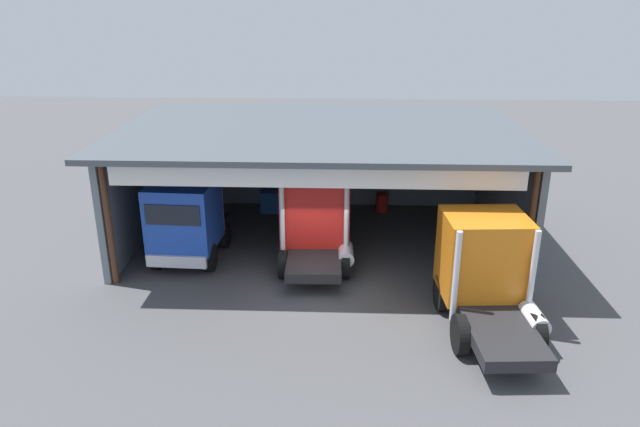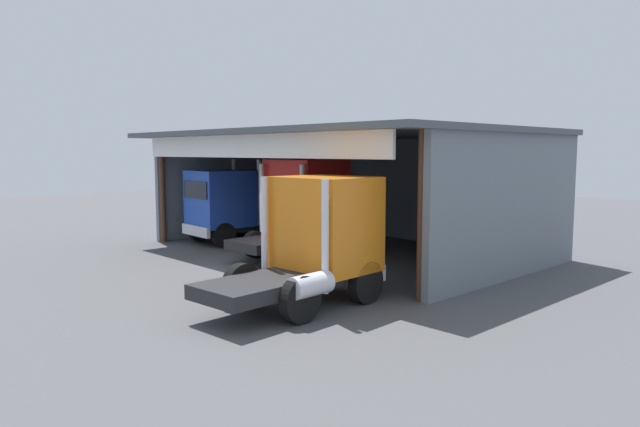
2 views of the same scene
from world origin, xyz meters
name	(u,v)px [view 2 (image 2 of 2)]	position (x,y,z in m)	size (l,w,h in m)	color
ground_plane	(257,265)	(0.00, 0.00, 0.00)	(80.00, 80.00, 0.00)	#4C4C4F
workshop_shed	(355,166)	(0.00, 5.14, 3.45)	(15.39, 10.19, 4.85)	slate
truck_blue_yard_outside	(226,205)	(-4.97, 2.05, 1.72)	(2.54, 4.71, 3.71)	#1E47B7
truck_red_left_bay	(303,206)	(-0.13, 2.33, 1.97)	(2.78, 4.58, 3.75)	red
truck_orange_right_bay	(316,238)	(5.26, -1.97, 1.76)	(2.85, 5.24, 3.39)	orange
oil_drum	(449,238)	(2.74, 7.99, 0.43)	(0.58, 0.58, 0.86)	#B21E19
tool_cart	(352,226)	(-2.52, 7.64, 0.50)	(0.90, 0.60, 1.00)	#1E59A5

